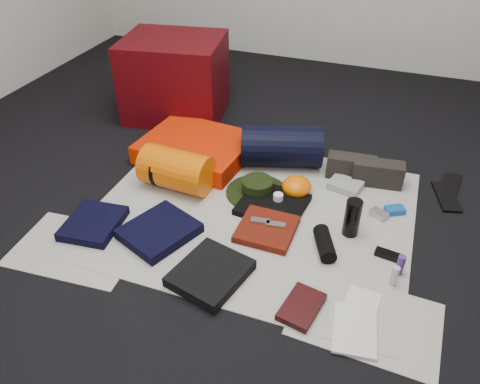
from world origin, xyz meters
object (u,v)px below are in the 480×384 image
(water_bottle, at_px, (352,218))
(paperback_book, at_px, (301,307))
(stuff_sack, at_px, (176,170))
(sleeping_pad, at_px, (196,148))
(navy_duffel, at_px, (281,146))
(compact_camera, at_px, (379,214))
(red_cabinet, at_px, (175,78))

(water_bottle, relative_size, paperback_book, 0.93)
(water_bottle, bearing_deg, stuff_sack, 175.99)
(sleeping_pad, distance_m, navy_duffel, 0.52)
(stuff_sack, bearing_deg, sleeping_pad, 96.04)
(sleeping_pad, xyz_separation_m, paperback_book, (0.90, -0.94, -0.04))
(compact_camera, height_order, paperback_book, compact_camera)
(sleeping_pad, xyz_separation_m, water_bottle, (1.00, -0.40, 0.04))
(navy_duffel, bearing_deg, compact_camera, -44.09)
(red_cabinet, height_order, compact_camera, red_cabinet)
(red_cabinet, bearing_deg, navy_duffel, -34.08)
(red_cabinet, relative_size, paperback_book, 3.06)
(sleeping_pad, height_order, paperback_book, sleeping_pad)
(sleeping_pad, relative_size, paperback_book, 2.94)
(stuff_sack, height_order, navy_duffel, navy_duffel)
(sleeping_pad, height_order, navy_duffel, navy_duffel)
(red_cabinet, relative_size, navy_duffel, 1.39)
(red_cabinet, xyz_separation_m, paperback_book, (1.26, -1.43, -0.25))
(red_cabinet, distance_m, stuff_sack, 0.93)
(navy_duffel, height_order, paperback_book, navy_duffel)
(sleeping_pad, relative_size, compact_camera, 7.24)
(compact_camera, bearing_deg, water_bottle, -96.00)
(paperback_book, bearing_deg, navy_duffel, 121.76)
(compact_camera, distance_m, paperback_book, 0.76)
(navy_duffel, distance_m, water_bottle, 0.69)
(navy_duffel, xyz_separation_m, water_bottle, (0.49, -0.49, -0.02))
(compact_camera, bearing_deg, navy_duffel, -179.58)
(red_cabinet, bearing_deg, stuff_sack, -73.48)
(red_cabinet, height_order, paperback_book, red_cabinet)
(sleeping_pad, xyz_separation_m, compact_camera, (1.12, -0.22, -0.04))
(navy_duffel, relative_size, compact_camera, 5.42)
(stuff_sack, bearing_deg, paperback_book, -35.31)
(red_cabinet, bearing_deg, paperback_book, -58.14)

